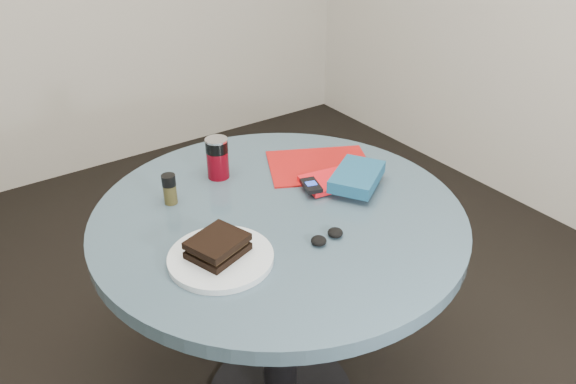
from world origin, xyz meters
TOP-DOWN VIEW (x-y plane):
  - table at (0.00, 0.00)m, footprint 1.00×1.00m
  - plate at (-0.23, -0.10)m, footprint 0.33×0.33m
  - sandwich at (-0.23, -0.09)m, footprint 0.15×0.14m
  - soda_can at (-0.04, 0.26)m, footprint 0.07×0.07m
  - pepper_grinder at (-0.22, 0.21)m, footprint 0.05×0.05m
  - magazine at (0.25, 0.14)m, footprint 0.38×0.34m
  - red_book at (0.21, 0.03)m, footprint 0.19×0.14m
  - novel at (0.25, -0.03)m, footprint 0.22×0.20m
  - mp3_player at (0.13, 0.03)m, footprint 0.06×0.09m
  - headphones at (0.02, -0.18)m, footprint 0.10×0.05m

SIDE VIEW (x-z plane):
  - table at x=0.00m, z-range 0.21..0.96m
  - magazine at x=0.25m, z-range 0.75..0.76m
  - plate at x=-0.23m, z-range 0.75..0.77m
  - headphones at x=0.02m, z-range 0.75..0.77m
  - red_book at x=0.21m, z-range 0.76..0.77m
  - mp3_player at x=0.13m, z-range 0.77..0.78m
  - novel at x=0.25m, z-range 0.77..0.81m
  - sandwich at x=-0.23m, z-range 0.77..0.81m
  - pepper_grinder at x=-0.22m, z-range 0.75..0.84m
  - soda_can at x=-0.04m, z-range 0.75..0.87m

